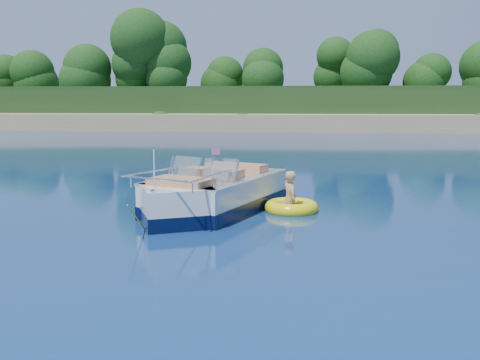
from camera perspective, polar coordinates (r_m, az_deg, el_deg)
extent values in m
plane|color=#0B1A4D|center=(12.11, 9.95, -4.84)|extent=(160.00, 160.00, 0.00)
cube|color=#998459|center=(49.81, 6.78, 5.90)|extent=(170.00, 8.00, 2.00)
cube|color=#193615|center=(76.77, 6.42, 7.20)|extent=(170.00, 56.00, 6.00)
cylinder|color=#311B10|center=(54.97, -12.56, 8.71)|extent=(0.44, 0.44, 3.20)
sphere|color=black|center=(55.07, -12.67, 11.88)|extent=(5.28, 5.28, 5.28)
cylinder|color=#311B10|center=(53.76, 6.75, 9.08)|extent=(0.44, 0.44, 3.60)
sphere|color=black|center=(53.90, 6.82, 12.72)|extent=(5.94, 5.94, 5.94)
cube|color=silver|center=(13.63, -2.40, -1.83)|extent=(3.40, 4.46, 1.10)
cube|color=silver|center=(12.05, -6.79, -3.26)|extent=(1.96, 1.96, 1.10)
cube|color=black|center=(13.65, -2.40, -2.46)|extent=(3.44, 4.51, 0.32)
cube|color=black|center=(12.08, -6.77, -3.97)|extent=(2.00, 2.00, 0.32)
cube|color=tan|center=(13.85, -1.77, -0.36)|extent=(2.57, 3.20, 0.11)
cube|color=silver|center=(13.54, -2.41, 0.33)|extent=(3.44, 4.48, 0.06)
cube|color=black|center=(15.52, 1.53, -0.37)|extent=(0.67, 0.55, 0.95)
cube|color=#8C9EA5|center=(13.12, -5.80, 1.37)|extent=(0.85, 0.64, 0.51)
cube|color=#8C9EA5|center=(12.64, -2.19, 1.13)|extent=(0.86, 0.46, 0.51)
cube|color=#B87B54|center=(13.55, -4.70, 0.45)|extent=(0.75, 0.75, 0.42)
cube|color=#B87B54|center=(13.08, -1.17, 0.19)|extent=(0.75, 0.75, 0.42)
cube|color=#B87B54|center=(14.45, -0.38, 0.99)|extent=(1.74, 1.13, 0.40)
cube|color=#B87B54|center=(12.12, -6.31, -0.64)|extent=(1.58, 1.24, 0.36)
cylinder|color=silver|center=(11.24, -9.13, 0.99)|extent=(0.04, 0.04, 0.89)
cube|color=#FF361C|center=(12.63, -2.57, 3.05)|extent=(0.22, 0.10, 0.15)
cube|color=silver|center=(11.26, -9.24, -1.14)|extent=(0.12, 0.10, 0.05)
cylinder|color=gold|center=(11.17, -10.94, -4.06)|extent=(0.05, 1.13, 0.80)
torus|color=yellow|center=(13.53, 5.51, -2.94)|extent=(1.64, 1.64, 0.36)
torus|color=red|center=(13.52, 5.51, -2.87)|extent=(1.35, 1.35, 0.12)
imported|color=tan|center=(13.55, 5.26, -3.30)|extent=(0.68, 0.89, 1.59)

